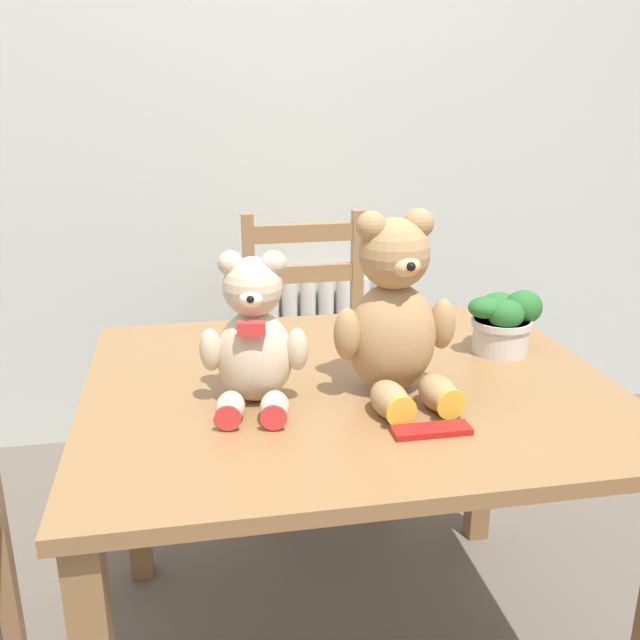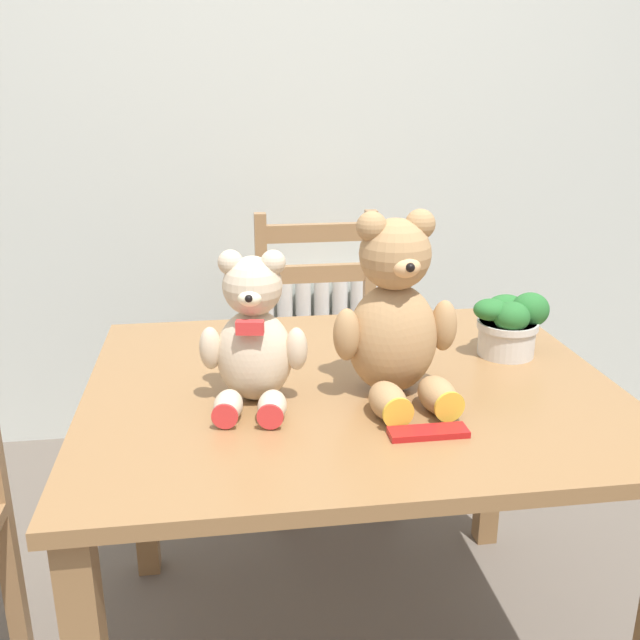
{
  "view_description": "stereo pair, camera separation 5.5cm",
  "coord_description": "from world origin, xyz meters",
  "px_view_note": "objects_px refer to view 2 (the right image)",
  "views": [
    {
      "loc": [
        -0.32,
        -0.9,
        1.35
      ],
      "look_at": [
        -0.07,
        0.41,
        0.9
      ],
      "focal_mm": 40.0,
      "sensor_mm": 36.0,
      "label": 1
    },
    {
      "loc": [
        -0.27,
        -0.91,
        1.35
      ],
      "look_at": [
        -0.07,
        0.41,
        0.9
      ],
      "focal_mm": 40.0,
      "sensor_mm": 36.0,
      "label": 2
    }
  ],
  "objects_px": {
    "potted_plant": "(510,323)",
    "teddy_bear_right": "(395,318)",
    "wooden_chair_behind": "(323,358)",
    "teddy_bear_left": "(253,339)",
    "chocolate_bar": "(428,432)"
  },
  "relations": [
    {
      "from": "potted_plant",
      "to": "teddy_bear_right",
      "type": "bearing_deg",
      "value": -151.38
    },
    {
      "from": "teddy_bear_right",
      "to": "teddy_bear_left",
      "type": "bearing_deg",
      "value": -7.43
    },
    {
      "from": "wooden_chair_behind",
      "to": "teddy_bear_right",
      "type": "height_order",
      "value": "teddy_bear_right"
    },
    {
      "from": "chocolate_bar",
      "to": "potted_plant",
      "type": "bearing_deg",
      "value": 50.73
    },
    {
      "from": "wooden_chair_behind",
      "to": "chocolate_bar",
      "type": "distance_m",
      "value": 1.13
    },
    {
      "from": "wooden_chair_behind",
      "to": "teddy_bear_left",
      "type": "bearing_deg",
      "value": 73.29
    },
    {
      "from": "teddy_bear_left",
      "to": "chocolate_bar",
      "type": "xyz_separation_m",
      "value": [
        0.3,
        -0.2,
        -0.13
      ]
    },
    {
      "from": "wooden_chair_behind",
      "to": "potted_plant",
      "type": "bearing_deg",
      "value": 114.44
    },
    {
      "from": "teddy_bear_left",
      "to": "chocolate_bar",
      "type": "bearing_deg",
      "value": 156.42
    },
    {
      "from": "potted_plant",
      "to": "wooden_chair_behind",
      "type": "bearing_deg",
      "value": 114.44
    },
    {
      "from": "teddy_bear_left",
      "to": "potted_plant",
      "type": "bearing_deg",
      "value": -154.71
    },
    {
      "from": "teddy_bear_left",
      "to": "teddy_bear_right",
      "type": "height_order",
      "value": "teddy_bear_right"
    },
    {
      "from": "potted_plant",
      "to": "chocolate_bar",
      "type": "relative_size",
      "value": 1.27
    },
    {
      "from": "wooden_chair_behind",
      "to": "chocolate_bar",
      "type": "height_order",
      "value": "wooden_chair_behind"
    },
    {
      "from": "wooden_chair_behind",
      "to": "potted_plant",
      "type": "height_order",
      "value": "wooden_chair_behind"
    }
  ]
}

